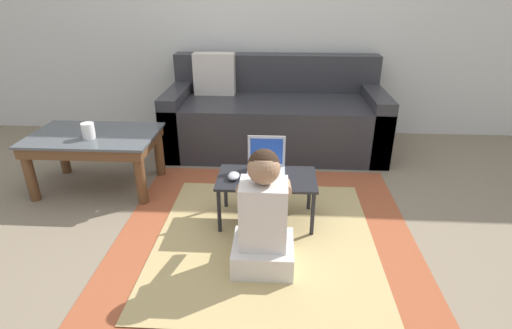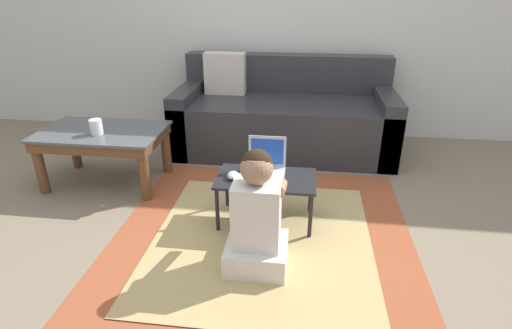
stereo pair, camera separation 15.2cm
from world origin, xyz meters
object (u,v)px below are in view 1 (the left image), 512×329
object	(u,v)px
laptop_desk	(267,182)
cup_on_table	(88,131)
couch	(274,117)
computer_mouse	(234,176)
coffee_table	(95,143)
laptop	(266,169)
person_seated	(263,218)

from	to	relation	value
laptop_desk	cup_on_table	world-z (taller)	cup_on_table
couch	computer_mouse	size ratio (longest dim) A/B	18.74
computer_mouse	cup_on_table	bearing A→B (deg)	161.32
coffee_table	laptop	bearing A→B (deg)	-16.18
computer_mouse	laptop	bearing A→B (deg)	20.87
coffee_table	laptop_desk	xyz separation A→B (m)	(1.23, -0.40, -0.07)
couch	person_seated	xyz separation A→B (m)	(-0.02, -1.67, 0.00)
couch	cup_on_table	size ratio (longest dim) A/B	17.40
couch	person_seated	size ratio (longest dim) A/B	2.79
laptop_desk	computer_mouse	size ratio (longest dim) A/B	6.04
couch	computer_mouse	bearing A→B (deg)	-99.74
person_seated	cup_on_table	xyz separation A→B (m)	(-1.21, 0.74, 0.18)
couch	cup_on_table	distance (m)	1.56
cup_on_table	laptop_desk	bearing A→B (deg)	-14.49
coffee_table	laptop	world-z (taller)	laptop
couch	person_seated	distance (m)	1.67
coffee_table	laptop_desk	world-z (taller)	coffee_table
laptop	coffee_table	bearing A→B (deg)	163.82
coffee_table	person_seated	bearing A→B (deg)	-33.98
person_seated	cup_on_table	size ratio (longest dim) A/B	6.24
coffee_table	person_seated	distance (m)	1.48
coffee_table	laptop	xyz separation A→B (m)	(1.22, -0.35, 0.00)
couch	coffee_table	xyz separation A→B (m)	(-1.25, -0.85, 0.05)
couch	laptop_desk	bearing A→B (deg)	-91.02
laptop	person_seated	world-z (taller)	person_seated
couch	laptop	size ratio (longest dim) A/B	7.99
coffee_table	laptop_desk	distance (m)	1.29
coffee_table	computer_mouse	bearing A→B (deg)	-22.48
laptop_desk	person_seated	distance (m)	0.43
coffee_table	computer_mouse	size ratio (longest dim) A/B	8.81
coffee_table	person_seated	world-z (taller)	person_seated
coffee_table	cup_on_table	world-z (taller)	cup_on_table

